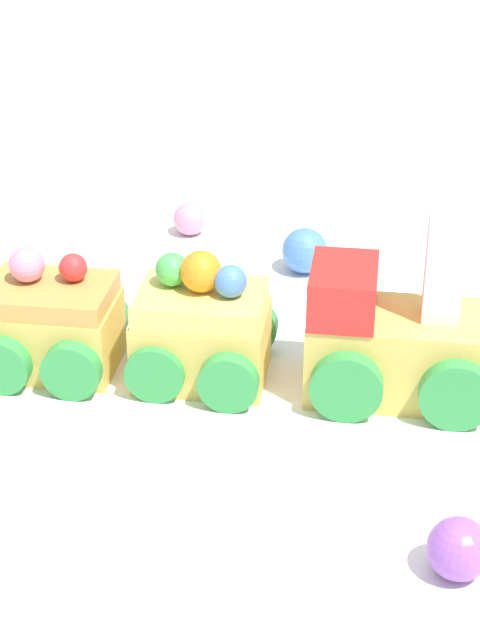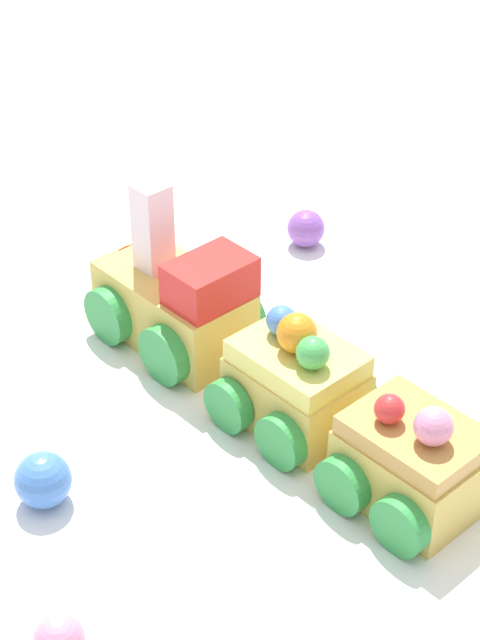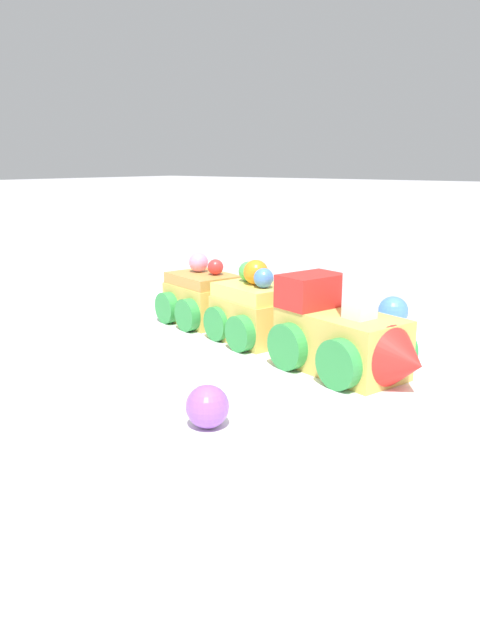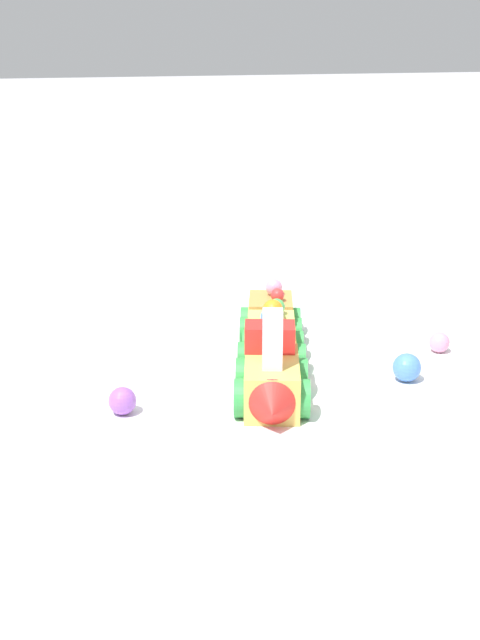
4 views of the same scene
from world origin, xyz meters
The scene contains 8 objects.
ground_plane centered at (0.00, 0.00, 0.00)m, with size 10.00×10.00×0.00m, color #B2B2B7.
display_board centered at (0.00, 0.00, 0.01)m, with size 0.77×0.46×0.01m, color white.
cake_train_locomotive centered at (0.08, -0.01, 0.04)m, with size 0.13×0.09×0.10m.
cake_car_lemon centered at (-0.03, 0.02, 0.04)m, with size 0.08×0.08×0.07m.
cake_car_caramel centered at (-0.10, 0.04, 0.04)m, with size 0.08×0.08×0.07m.
gumball_purple centered at (0.06, -0.14, 0.02)m, with size 0.03×0.03×0.03m, color #9956C6.
gumball_blue centered at (0.05, 0.14, 0.03)m, with size 0.03×0.03×0.03m, color #4C84E0.
gumball_pink centered at (-0.02, 0.20, 0.02)m, with size 0.02×0.02×0.02m, color pink.
Camera 1 is at (-0.06, -0.45, 0.30)m, focal length 60.00 mm.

